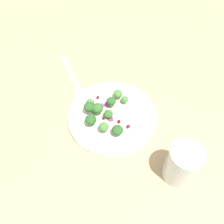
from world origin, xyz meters
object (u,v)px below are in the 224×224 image
Objects in this scene: plate at (112,116)px; broccoli_floret_0 at (118,94)px; broccoli_floret_1 at (91,120)px; fork at (73,78)px; broccoli_floret_2 at (104,127)px; water_glass at (182,164)px.

plate is 9.27× the size of broccoli_floret_0.
broccoli_floret_1 is 0.19× the size of fork.
broccoli_floret_1 is 1.17× the size of broccoli_floret_2.
broccoli_floret_1 reaches higher than broccoli_floret_0.
plate is 1.49× the size of fork.
plate is 18.21cm from fork.
fork is at bearing 176.27° from broccoli_floret_0.
broccoli_floret_0 is 1.01× the size of broccoli_floret_2.
fork is at bearing 144.99° from broccoli_floret_2.
plate is at bearing -22.18° from fork.
water_glass reaches higher than plate.
plate is 8.01× the size of broccoli_floret_1.
fork is (-17.40, 12.18, -3.10)cm from broccoli_floret_2.
water_glass is at bearing -29.37° from broccoli_floret_0.
broccoli_floret_0 reaches higher than plate.
water_glass is (22.08, -12.43, 2.38)cm from broccoli_floret_0.
plate is 6.38cm from broccoli_floret_0.
broccoli_floret_0 is (-1.30, 5.86, 2.17)cm from plate.
broccoli_floret_0 is at bearing 102.53° from plate.
broccoli_floret_2 is at bearing 176.46° from water_glass.
plate is 6.52cm from broccoli_floret_1.
broccoli_floret_1 is 0.27× the size of water_glass.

